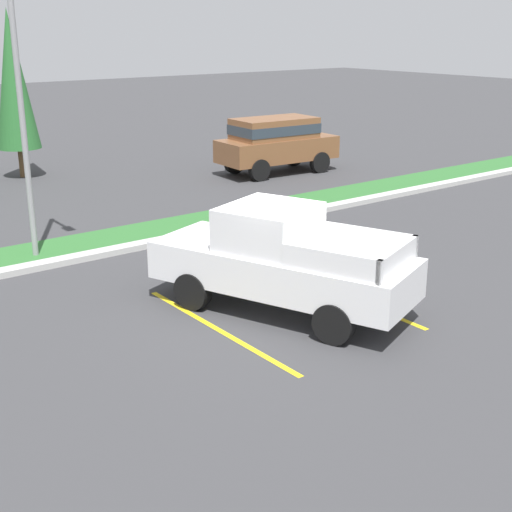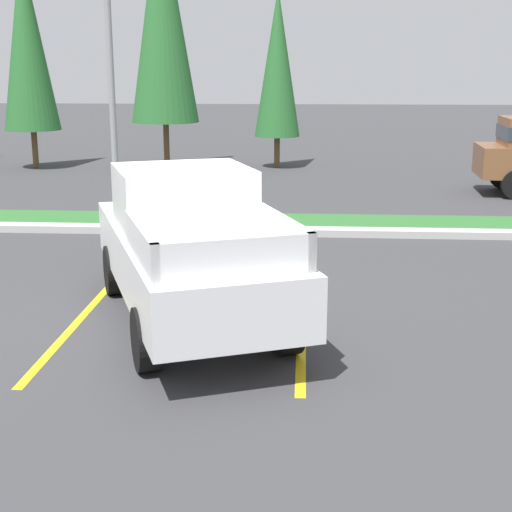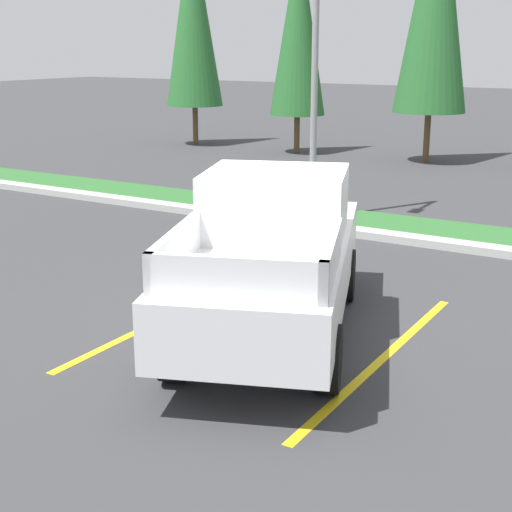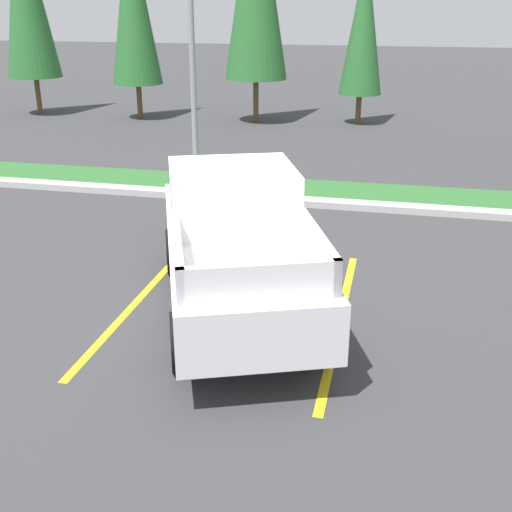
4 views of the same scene
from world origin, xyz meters
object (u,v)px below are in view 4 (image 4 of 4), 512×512
(street_light, at_px, (188,0))
(cypress_tree_right_inner, at_px, (363,23))
(pickup_truck_main, at_px, (235,243))
(cypress_tree_left_inner, at_px, (133,0))

(street_light, bearing_deg, cypress_tree_right_inner, 71.90)
(pickup_truck_main, height_order, cypress_tree_right_inner, cypress_tree_right_inner)
(street_light, bearing_deg, cypress_tree_left_inner, 119.53)
(street_light, height_order, cypress_tree_left_inner, street_light)
(cypress_tree_left_inner, relative_size, cypress_tree_right_inner, 1.21)
(pickup_truck_main, relative_size, street_light, 0.74)
(pickup_truck_main, distance_m, street_light, 7.39)
(street_light, relative_size, cypress_tree_right_inner, 1.24)
(pickup_truck_main, height_order, street_light, street_light)
(cypress_tree_left_inner, bearing_deg, cypress_tree_right_inner, 4.73)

